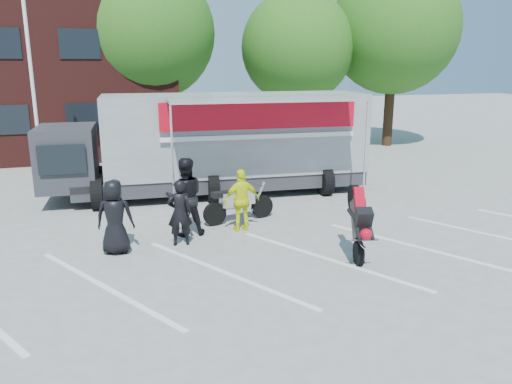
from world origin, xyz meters
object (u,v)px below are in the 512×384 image
flagpole (36,38)px  stunt_bike_rider (352,254)px  spectator_leather_b (180,213)px  spectator_leather_c (185,197)px  transporter_truck (222,193)px  tree_left (148,33)px  tree_right (394,29)px  tree_mid (297,48)px  spectator_leather_a (115,217)px  spectator_hivis (242,200)px  parked_motorcycle (239,221)px

flagpole → stunt_bike_rider: flagpole is taller
spectator_leather_b → spectator_leather_c: (0.25, 0.68, 0.19)m
transporter_truck → spectator_leather_c: size_ratio=5.18×
flagpole → tree_left: (4.24, 6.00, 0.51)m
tree_left → stunt_bike_rider: size_ratio=4.78×
transporter_truck → spectator_leather_b: size_ratio=6.41×
tree_right → spectator_leather_b: size_ratio=5.66×
tree_mid → transporter_truck: (-5.69, -7.66, -4.94)m
spectator_leather_a → spectator_leather_c: bearing=-143.8°
stunt_bike_rider → spectator_leather_a: size_ratio=1.04×
spectator_leather_b → spectator_hivis: (1.69, 0.54, 0.02)m
tree_mid → spectator_leather_b: (-7.80, -12.09, -4.14)m
tree_left → tree_mid: 7.10m
tree_mid → transporter_truck: size_ratio=0.74×
spectator_hivis → flagpole: bearing=-57.0°
flagpole → spectator_leather_c: 8.44m
tree_mid → parked_motorcycle: bearing=-119.0°
stunt_bike_rider → spectator_leather_a: bearing=176.3°
tree_right → spectator_leather_a: 19.12m
flagpole → spectator_leather_b: 8.95m
transporter_truck → spectator_hivis: bearing=-92.3°
tree_mid → stunt_bike_rider: (-4.14, -13.88, -4.94)m
tree_mid → spectator_leather_c: tree_mid is taller
spectator_leather_b → tree_mid: bearing=-118.5°
parked_motorcycle → spectator_leather_b: spectator_leather_b is taller
tree_right → transporter_truck: (-10.69, -7.16, -5.88)m
parked_motorcycle → spectator_hivis: spectator_hivis is taller
flagpole → spectator_leather_c: (3.70, -6.40, -4.06)m
tree_left → stunt_bike_rider: 16.15m
stunt_bike_rider → spectator_leather_c: spectator_leather_c is taller
stunt_bike_rider → spectator_leather_b: (-3.66, 1.80, 0.81)m
spectator_leather_a → spectator_leather_c: (1.74, 0.77, 0.13)m
transporter_truck → tree_left: bearing=102.4°
flagpole → tree_left: size_ratio=0.93×
flagpole → spectator_leather_b: (3.45, -7.09, -4.25)m
tree_left → transporter_truck: 10.38m
tree_right → tree_left: bearing=172.9°
tree_left → transporter_truck: tree_left is taller
tree_left → spectator_hivis: size_ratio=5.26×
flagpole → tree_left: tree_left is taller
spectator_leather_c → spectator_hivis: size_ratio=1.21×
transporter_truck → parked_motorcycle: size_ratio=4.81×
spectator_leather_a → spectator_leather_b: size_ratio=1.08×
transporter_truck → spectator_leather_b: bearing=-111.7°
tree_left → tree_mid: (7.00, -1.00, -0.62)m
flagpole → transporter_truck: bearing=-25.6°
tree_left → parked_motorcycle: 13.04m
tree_mid → spectator_leather_b: size_ratio=4.77×
tree_left → tree_right: tree_right is taller
tree_mid → stunt_bike_rider: tree_mid is taller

